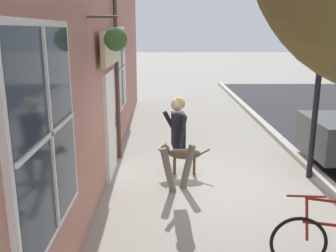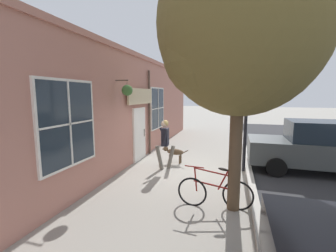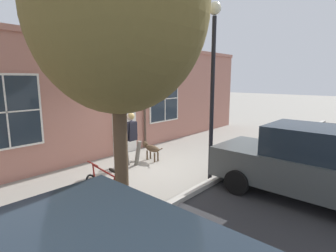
% 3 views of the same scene
% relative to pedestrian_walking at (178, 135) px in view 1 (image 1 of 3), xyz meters
% --- Properties ---
extents(ground_plane, '(90.00, 90.00, 0.00)m').
position_rel_pedestrian_walking_xyz_m(ground_plane, '(0.84, 0.04, -1.06)').
color(ground_plane, gray).
extents(storefront_facade, '(0.95, 18.00, 4.20)m').
position_rel_pedestrian_walking_xyz_m(storefront_facade, '(-1.50, 0.05, 1.06)').
color(storefront_facade, '#B27566').
rests_on(storefront_facade, ground_plane).
extents(pedestrian_walking, '(0.68, 0.55, 1.75)m').
position_rel_pedestrian_walking_xyz_m(pedestrian_walking, '(0.00, 0.00, 0.00)').
color(pedestrian_walking, '#6B665B').
rests_on(pedestrian_walking, ground_plane).
extents(dog_on_leash, '(1.08, 0.31, 0.64)m').
position_rel_pedestrian_walking_xyz_m(dog_on_leash, '(0.10, 0.80, -0.63)').
color(dog_on_leash, brown).
rests_on(dog_on_leash, ground_plane).
extents(street_lamp, '(0.32, 0.32, 4.71)m').
position_rel_pedestrian_walking_xyz_m(street_lamp, '(2.67, 0.56, 2.04)').
color(street_lamp, black).
rests_on(street_lamp, ground_plane).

